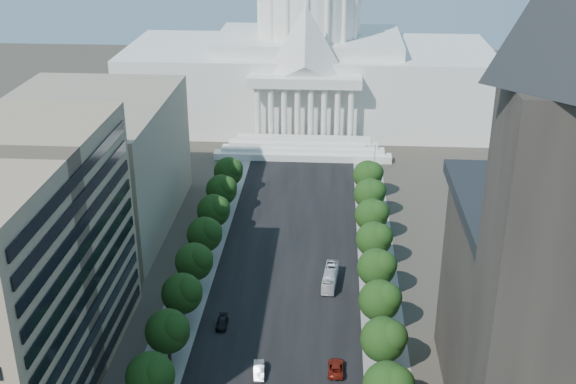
% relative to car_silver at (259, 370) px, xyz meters
% --- Properties ---
extents(road_asphalt, '(30.00, 260.00, 0.01)m').
position_rel_car_silver_xyz_m(road_asphalt, '(2.41, 44.47, -0.82)').
color(road_asphalt, black).
rests_on(road_asphalt, ground).
extents(sidewalk_left, '(8.00, 260.00, 0.02)m').
position_rel_car_silver_xyz_m(sidewalk_left, '(-16.59, 44.47, -0.82)').
color(sidewalk_left, gray).
rests_on(sidewalk_left, ground).
extents(sidewalk_right, '(8.00, 260.00, 0.02)m').
position_rel_car_silver_xyz_m(sidewalk_right, '(21.41, 44.47, -0.82)').
color(sidewalk_right, gray).
rests_on(sidewalk_right, ground).
extents(capitol, '(120.00, 56.00, 73.00)m').
position_rel_car_silver_xyz_m(capitol, '(2.41, 139.36, 19.19)').
color(capitol, white).
rests_on(capitol, ground).
extents(office_block_left_far, '(38.00, 52.00, 30.00)m').
position_rel_car_silver_xyz_m(office_block_left_far, '(-45.59, 54.47, 14.18)').
color(office_block_left_far, gray).
rests_on(office_block_left_far, ground).
extents(tree_l_c, '(7.79, 7.60, 9.97)m').
position_rel_car_silver_xyz_m(tree_l_c, '(-15.25, -9.72, 5.63)').
color(tree_l_c, '#33261C').
rests_on(tree_l_c, ground).
extents(tree_l_d, '(7.79, 7.60, 9.97)m').
position_rel_car_silver_xyz_m(tree_l_d, '(-15.25, 2.28, 5.63)').
color(tree_l_d, '#33261C').
rests_on(tree_l_d, ground).
extents(tree_l_e, '(7.79, 7.60, 9.97)m').
position_rel_car_silver_xyz_m(tree_l_e, '(-15.25, 14.28, 5.63)').
color(tree_l_e, '#33261C').
rests_on(tree_l_e, ground).
extents(tree_l_f, '(7.79, 7.60, 9.97)m').
position_rel_car_silver_xyz_m(tree_l_f, '(-15.25, 26.28, 5.63)').
color(tree_l_f, '#33261C').
rests_on(tree_l_f, ground).
extents(tree_l_g, '(7.79, 7.60, 9.97)m').
position_rel_car_silver_xyz_m(tree_l_g, '(-15.25, 38.28, 5.63)').
color(tree_l_g, '#33261C').
rests_on(tree_l_g, ground).
extents(tree_l_h, '(7.79, 7.60, 9.97)m').
position_rel_car_silver_xyz_m(tree_l_h, '(-15.25, 50.28, 5.63)').
color(tree_l_h, '#33261C').
rests_on(tree_l_h, ground).
extents(tree_l_i, '(7.79, 7.60, 9.97)m').
position_rel_car_silver_xyz_m(tree_l_i, '(-15.25, 62.28, 5.63)').
color(tree_l_i, '#33261C').
rests_on(tree_l_i, ground).
extents(tree_l_j, '(7.79, 7.60, 9.97)m').
position_rel_car_silver_xyz_m(tree_l_j, '(-15.25, 74.28, 5.63)').
color(tree_l_j, '#33261C').
rests_on(tree_l_j, ground).
extents(tree_r_d, '(7.79, 7.60, 9.97)m').
position_rel_car_silver_xyz_m(tree_r_d, '(20.75, 2.28, 5.63)').
color(tree_r_d, '#33261C').
rests_on(tree_r_d, ground).
extents(tree_r_e, '(7.79, 7.60, 9.97)m').
position_rel_car_silver_xyz_m(tree_r_e, '(20.75, 14.28, 5.63)').
color(tree_r_e, '#33261C').
rests_on(tree_r_e, ground).
extents(tree_r_f, '(7.79, 7.60, 9.97)m').
position_rel_car_silver_xyz_m(tree_r_f, '(20.75, 26.28, 5.63)').
color(tree_r_f, '#33261C').
rests_on(tree_r_f, ground).
extents(tree_r_g, '(7.79, 7.60, 9.97)m').
position_rel_car_silver_xyz_m(tree_r_g, '(20.75, 38.28, 5.63)').
color(tree_r_g, '#33261C').
rests_on(tree_r_g, ground).
extents(tree_r_h, '(7.79, 7.60, 9.97)m').
position_rel_car_silver_xyz_m(tree_r_h, '(20.75, 50.28, 5.63)').
color(tree_r_h, '#33261C').
rests_on(tree_r_h, ground).
extents(tree_r_i, '(7.79, 7.60, 9.97)m').
position_rel_car_silver_xyz_m(tree_r_i, '(20.75, 62.28, 5.63)').
color(tree_r_i, '#33261C').
rests_on(tree_r_i, ground).
extents(tree_r_j, '(7.79, 7.60, 9.97)m').
position_rel_car_silver_xyz_m(tree_r_j, '(20.75, 74.28, 5.63)').
color(tree_r_j, '#33261C').
rests_on(tree_r_j, ground).
extents(streetlight_c, '(2.61, 0.44, 9.00)m').
position_rel_car_silver_xyz_m(streetlight_c, '(22.32, 14.47, 5.00)').
color(streetlight_c, gray).
rests_on(streetlight_c, ground).
extents(streetlight_d, '(2.61, 0.44, 9.00)m').
position_rel_car_silver_xyz_m(streetlight_d, '(22.32, 39.47, 5.00)').
color(streetlight_d, gray).
rests_on(streetlight_d, ground).
extents(streetlight_e, '(2.61, 0.44, 9.00)m').
position_rel_car_silver_xyz_m(streetlight_e, '(22.32, 64.47, 5.00)').
color(streetlight_e, gray).
rests_on(streetlight_e, ground).
extents(streetlight_f, '(2.61, 0.44, 9.00)m').
position_rel_car_silver_xyz_m(streetlight_f, '(22.32, 89.47, 5.00)').
color(streetlight_f, gray).
rests_on(streetlight_f, ground).
extents(car_silver, '(2.21, 5.13, 1.64)m').
position_rel_car_silver_xyz_m(car_silver, '(0.00, 0.00, 0.00)').
color(car_silver, '#B5B9BD').
rests_on(car_silver, ground).
extents(car_red, '(2.67, 5.70, 1.58)m').
position_rel_car_silver_xyz_m(car_red, '(12.79, 1.51, -0.03)').
color(car_red, '#65150B').
rests_on(car_red, ground).
extents(car_dark_b, '(2.04, 4.87, 1.40)m').
position_rel_car_silver_xyz_m(car_dark_b, '(-8.23, 13.55, -0.12)').
color(car_dark_b, black).
rests_on(car_dark_b, ground).
extents(city_bus, '(3.53, 10.98, 3.01)m').
position_rel_car_silver_xyz_m(city_bus, '(11.48, 30.09, 0.68)').
color(city_bus, silver).
rests_on(city_bus, ground).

